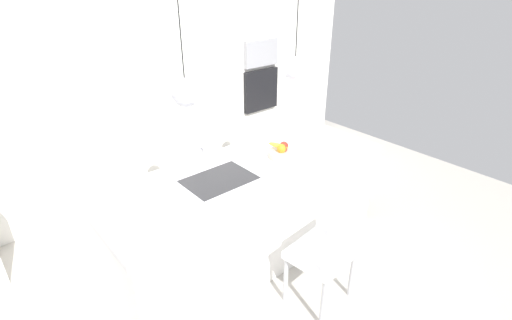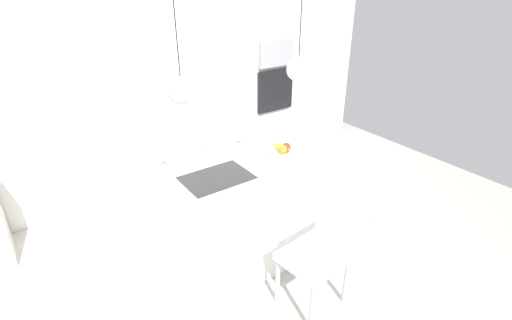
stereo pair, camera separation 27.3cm
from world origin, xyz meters
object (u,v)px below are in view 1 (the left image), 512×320
fruit_bowl (283,152)px  microwave (261,53)px  chair_near (329,251)px  oven (260,90)px

fruit_bowl → microwave: size_ratio=0.50×
microwave → chair_near: (-1.48, -2.48, -0.92)m
microwave → oven: bearing=0.0°
fruit_bowl → microwave: microwave is taller
fruit_bowl → chair_near: (-0.34, -0.87, -0.41)m
fruit_bowl → chair_near: 1.02m
fruit_bowl → microwave: 2.04m
oven → chair_near: bearing=-120.8°
microwave → fruit_bowl: bearing=-125.3°
microwave → chair_near: size_ratio=0.60×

